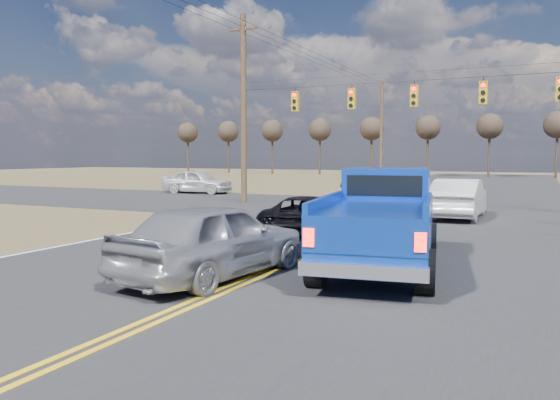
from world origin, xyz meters
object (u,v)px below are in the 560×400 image
at_px(black_suv, 308,216).
at_px(cross_car_west, 197,181).
at_px(white_car_queue, 459,199).
at_px(dgrey_car_queue, 381,197).
at_px(pickup_truck, 382,221).
at_px(silver_suv, 214,239).

relative_size(black_suv, cross_car_west, 0.97).
xyz_separation_m(white_car_queue, dgrey_car_queue, (-3.21, 0.00, -0.05)).
distance_m(pickup_truck, black_suv, 5.34).
height_order(white_car_queue, cross_car_west, white_car_queue).
bearing_deg(white_car_queue, black_suv, 62.01).
relative_size(silver_suv, dgrey_car_queue, 0.91).
bearing_deg(silver_suv, dgrey_car_queue, -82.43).
xyz_separation_m(black_suv, dgrey_car_queue, (0.52, 7.01, 0.12)).
height_order(pickup_truck, white_car_queue, pickup_truck).
xyz_separation_m(pickup_truck, cross_car_west, (-17.52, 18.54, -0.29)).
xyz_separation_m(silver_suv, white_car_queue, (3.21, 13.46, -0.01)).
relative_size(white_car_queue, dgrey_car_queue, 0.94).
bearing_deg(dgrey_car_queue, silver_suv, 92.46).
bearing_deg(cross_car_west, white_car_queue, -116.37).
bearing_deg(black_suv, cross_car_west, -52.53).
bearing_deg(dgrey_car_queue, pickup_truck, 107.36).
bearing_deg(silver_suv, black_suv, -77.78).
xyz_separation_m(pickup_truck, black_suv, (-3.46, 4.04, -0.46)).
bearing_deg(white_car_queue, dgrey_car_queue, 0.08).
relative_size(pickup_truck, black_suv, 1.36).
xyz_separation_m(silver_suv, dgrey_car_queue, (0.00, 13.46, -0.06)).
bearing_deg(black_suv, pickup_truck, 124.03).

